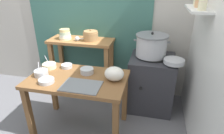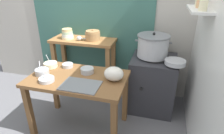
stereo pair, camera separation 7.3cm
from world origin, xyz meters
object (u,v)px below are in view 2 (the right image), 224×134
(back_shelf_table, at_px, (84,53))
(prep_bowl_0, at_px, (87,70))
(steamer_pot, at_px, (153,46))
(plastic_bag, at_px, (114,74))
(stove_block, at_px, (152,83))
(bowl_stack_enamel, at_px, (67,34))
(clay_pot, at_px, (93,36))
(prep_bowl_3, at_px, (42,72))
(prep_bowl_4, at_px, (51,65))
(ladle, at_px, (80,38))
(wide_pan, at_px, (175,62))
(prep_table, at_px, (78,85))
(prep_bowl_2, at_px, (68,65))
(prep_bowl_1, at_px, (47,79))
(serving_tray, at_px, (81,85))

(back_shelf_table, relative_size, prep_bowl_0, 6.25)
(steamer_pot, distance_m, plastic_bag, 0.76)
(stove_block, bearing_deg, bowl_stack_enamel, 175.50)
(clay_pot, bearing_deg, prep_bowl_3, -109.66)
(back_shelf_table, distance_m, plastic_bag, 1.04)
(stove_block, bearing_deg, prep_bowl_4, -157.15)
(clay_pot, bearing_deg, ladle, -156.13)
(back_shelf_table, height_order, ladle, ladle)
(stove_block, distance_m, clay_pot, 1.09)
(wide_pan, xyz_separation_m, prep_bowl_4, (-1.49, -0.35, -0.05))
(clay_pot, distance_m, wide_pan, 1.21)
(back_shelf_table, distance_m, prep_bowl_0, 0.77)
(prep_table, xyz_separation_m, wide_pan, (1.06, 0.51, 0.20))
(clay_pot, distance_m, prep_bowl_0, 0.74)
(prep_bowl_0, relative_size, prep_bowl_3, 0.99)
(back_shelf_table, bearing_deg, bowl_stack_enamel, -173.22)
(steamer_pot, bearing_deg, prep_bowl_2, -153.94)
(prep_table, xyz_separation_m, plastic_bag, (0.41, 0.04, 0.19))
(steamer_pot, distance_m, bowl_stack_enamel, 1.27)
(bowl_stack_enamel, xyz_separation_m, prep_bowl_1, (0.22, -0.96, -0.23))
(bowl_stack_enamel, bearing_deg, stove_block, -4.50)
(prep_bowl_1, height_order, prep_bowl_3, prep_bowl_1)
(serving_tray, xyz_separation_m, wide_pan, (0.95, 0.68, 0.08))
(ladle, xyz_separation_m, prep_bowl_2, (0.05, -0.52, -0.19))
(prep_bowl_2, bearing_deg, clay_pot, 78.57)
(prep_bowl_2, bearing_deg, steamer_pot, 26.06)
(prep_table, height_order, back_shelf_table, back_shelf_table)
(prep_bowl_1, bearing_deg, stove_block, 38.40)
(bowl_stack_enamel, xyz_separation_m, prep_bowl_3, (0.08, -0.83, -0.21))
(stove_block, height_order, serving_tray, stove_block)
(prep_bowl_1, bearing_deg, prep_table, 32.66)
(wide_pan, distance_m, prep_bowl_3, 1.58)
(prep_table, bearing_deg, plastic_bag, 5.30)
(serving_tray, height_order, prep_bowl_0, prep_bowl_0)
(ladle, relative_size, prep_bowl_3, 1.89)
(prep_table, xyz_separation_m, ladle, (-0.28, 0.74, 0.33))
(prep_bowl_0, xyz_separation_m, prep_bowl_2, (-0.30, 0.09, -0.01))
(clay_pot, height_order, ladle, clay_pot)
(prep_table, distance_m, prep_bowl_1, 0.36)
(ladle, distance_m, prep_bowl_0, 0.73)
(plastic_bag, bearing_deg, prep_bowl_4, 171.86)
(clay_pot, xyz_separation_m, plastic_bag, (0.52, -0.77, -0.17))
(prep_bowl_1, xyz_separation_m, prep_bowl_3, (-0.14, 0.13, 0.01))
(prep_table, relative_size, prep_bowl_4, 6.43)
(serving_tray, distance_m, prep_bowl_4, 0.64)
(back_shelf_table, height_order, prep_bowl_2, back_shelf_table)
(prep_table, distance_m, stove_block, 1.08)
(prep_bowl_0, bearing_deg, plastic_bag, -13.97)
(ladle, relative_size, prep_bowl_4, 1.71)
(prep_bowl_0, bearing_deg, clay_pot, 104.39)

